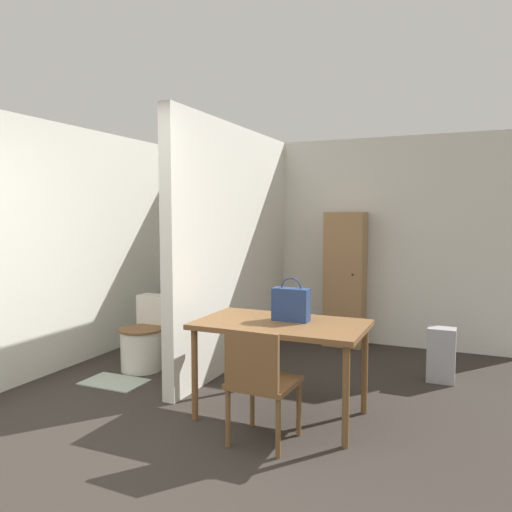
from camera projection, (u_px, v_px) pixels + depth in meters
name	position (u px, v px, depth m)	size (l,w,h in m)	color
ground_plane	(97.00, 500.00, 2.78)	(16.00, 16.00, 0.00)	#2D2823
wall_back	(313.00, 241.00, 6.40)	(4.88, 0.12, 2.50)	silver
wall_left	(75.00, 246.00, 5.30)	(0.12, 5.01, 2.50)	silver
partition_wall	(236.00, 246.00, 5.30)	(0.12, 2.64, 2.50)	silver
dining_table	(281.00, 332.00, 3.88)	(1.30, 0.76, 0.75)	brown
wooden_chair	(260.00, 380.00, 3.41)	(0.45, 0.45, 0.83)	brown
toilet	(145.00, 340.00, 5.14)	(0.44, 0.59, 0.73)	silver
handbag	(291.00, 304.00, 3.90)	(0.29, 0.12, 0.34)	navy
wooden_cabinet	(345.00, 279.00, 6.01)	(0.46, 0.36, 1.61)	#997047
bath_mat	(114.00, 382.00, 4.71)	(0.58, 0.38, 0.01)	#99A899
space_heater	(441.00, 355.00, 4.72)	(0.25, 0.18, 0.52)	#9E9EA3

